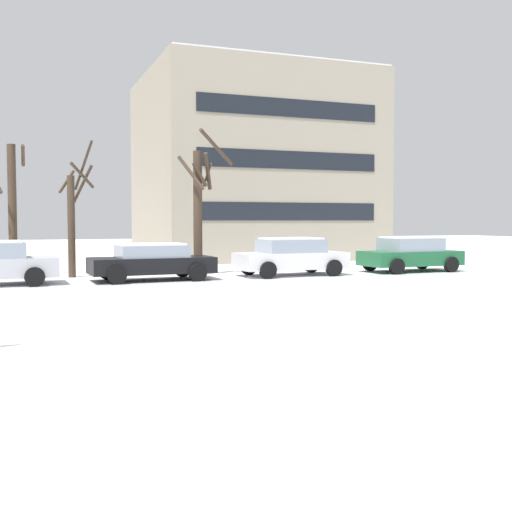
% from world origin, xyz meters
% --- Properties ---
extents(ground_plane, '(120.00, 120.00, 0.00)m').
position_xyz_m(ground_plane, '(0.00, 0.00, 0.00)').
color(ground_plane, white).
extents(road_surface, '(80.00, 9.58, 0.00)m').
position_xyz_m(road_surface, '(0.00, 3.79, 0.00)').
color(road_surface, '#B7BCC4').
rests_on(road_surface, ground).
extents(parked_car_black, '(4.40, 2.23, 1.32)m').
position_xyz_m(parked_car_black, '(3.51, 9.33, 0.69)').
color(parked_car_black, black).
rests_on(parked_car_black, ground).
extents(parked_car_white, '(4.33, 2.19, 1.47)m').
position_xyz_m(parked_car_white, '(8.95, 9.40, 0.75)').
color(parked_car_white, white).
rests_on(parked_car_white, ground).
extents(parked_car_green, '(4.24, 2.24, 1.46)m').
position_xyz_m(parked_car_green, '(14.40, 9.35, 0.74)').
color(parked_car_green, '#1E6038').
rests_on(parked_car_green, ground).
extents(tree_far_right, '(1.63, 2.12, 5.17)m').
position_xyz_m(tree_far_right, '(-1.19, 12.54, 2.79)').
color(tree_far_right, '#423326').
rests_on(tree_far_right, ground).
extents(tree_far_left, '(2.21, 1.87, 5.53)m').
position_xyz_m(tree_far_left, '(5.72, 10.91, 2.78)').
color(tree_far_left, '#423326').
rests_on(tree_far_left, ground).
extents(tree_far_mid, '(1.32, 1.71, 5.13)m').
position_xyz_m(tree_far_mid, '(1.03, 11.66, 2.29)').
color(tree_far_mid, '#423326').
rests_on(tree_far_mid, ground).
extents(building_far_right, '(12.17, 11.12, 10.44)m').
position_xyz_m(building_far_right, '(11.95, 21.77, 5.22)').
color(building_far_right, '#9E937F').
rests_on(building_far_right, ground).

